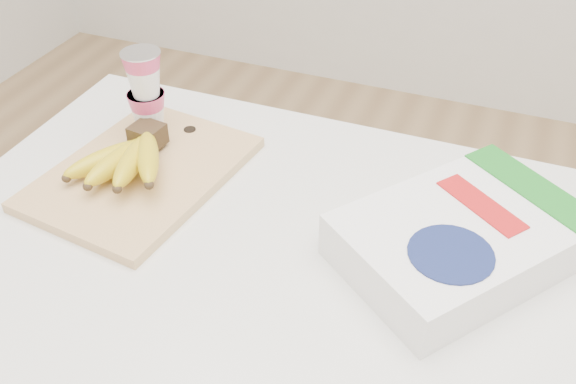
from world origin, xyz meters
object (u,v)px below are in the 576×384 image
object	(u,v)px
bananas	(128,157)
cereal_box	(461,238)
cutting_board	(142,173)
yogurt_stack	(145,91)

from	to	relation	value
bananas	cereal_box	xyz separation A→B (m)	(0.49, 0.01, -0.01)
cutting_board	yogurt_stack	distance (m)	0.13
yogurt_stack	bananas	bearing A→B (deg)	-75.98
cereal_box	bananas	bearing A→B (deg)	-141.72
cutting_board	yogurt_stack	xyz separation A→B (m)	(-0.04, 0.09, 0.09)
bananas	yogurt_stack	xyz separation A→B (m)	(-0.03, 0.10, 0.05)
yogurt_stack	cereal_box	world-z (taller)	yogurt_stack
bananas	cutting_board	bearing A→B (deg)	39.94
cereal_box	yogurt_stack	bearing A→B (deg)	-153.21
bananas	yogurt_stack	distance (m)	0.12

